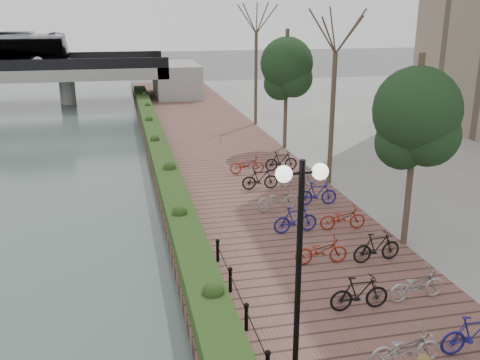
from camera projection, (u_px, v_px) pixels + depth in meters
name	position (u px, v px, depth m)	size (l,w,h in m)	color
promenade	(239.00, 184.00, 25.82)	(8.00, 75.00, 0.50)	brown
hedge	(163.00, 164.00, 27.26)	(1.10, 56.00, 0.60)	#1A3112
lamppost	(300.00, 234.00, 10.17)	(1.02, 0.32, 5.16)	black
bicycle_parking	(320.00, 219.00, 19.51)	(2.40, 17.32, 1.00)	#98989C
street_trees	(364.00, 131.00, 21.14)	(3.20, 37.12, 6.80)	#3C3223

